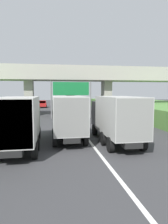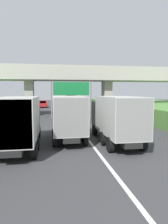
{
  "view_description": "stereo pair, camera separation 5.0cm",
  "coord_description": "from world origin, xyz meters",
  "views": [
    {
      "loc": [
        -2.84,
        1.12,
        3.73
      ],
      "look_at": [
        0.0,
        18.53,
        2.0
      ],
      "focal_mm": 32.16,
      "sensor_mm": 36.0,
      "label": 1
    },
    {
      "loc": [
        -2.79,
        1.11,
        3.73
      ],
      "look_at": [
        0.0,
        18.53,
        2.0
      ],
      "focal_mm": 32.16,
      "sensor_mm": 36.0,
      "label": 2
    }
  ],
  "objects": [
    {
      "name": "car_orange",
      "position": [
        5.16,
        23.08,
        0.86
      ],
      "size": [
        1.86,
        4.1,
        1.72
      ],
      "color": "orange",
      "rests_on": "ground"
    },
    {
      "name": "truck_silver",
      "position": [
        1.76,
        53.21,
        1.93
      ],
      "size": [
        2.44,
        7.3,
        3.44
      ],
      "color": "black",
      "rests_on": "ground"
    },
    {
      "name": "truck_white",
      "position": [
        -1.59,
        16.98,
        1.93
      ],
      "size": [
        2.44,
        7.3,
        3.44
      ],
      "color": "black",
      "rests_on": "ground"
    },
    {
      "name": "construction_barrel_4",
      "position": [
        6.58,
        24.66,
        0.46
      ],
      "size": [
        0.57,
        0.57,
        0.9
      ],
      "color": "orange",
      "rests_on": "ground"
    },
    {
      "name": "overhead_highway_sign",
      "position": [
        0.0,
        30.09,
        3.92
      ],
      "size": [
        5.88,
        0.18,
        5.31
      ],
      "color": "slate",
      "rests_on": "ground"
    },
    {
      "name": "overpass_bridge",
      "position": [
        0.0,
        33.69,
        5.9
      ],
      "size": [
        40.0,
        4.8,
        7.81
      ],
      "color": "#ADA89E",
      "rests_on": "ground"
    },
    {
      "name": "construction_barrel_3",
      "position": [
        6.56,
        19.56,
        0.46
      ],
      "size": [
        0.57,
        0.57,
        0.9
      ],
      "color": "orange",
      "rests_on": "ground"
    },
    {
      "name": "truck_green",
      "position": [
        -4.88,
        14.69,
        1.93
      ],
      "size": [
        2.44,
        7.3,
        3.44
      ],
      "color": "black",
      "rests_on": "ground"
    },
    {
      "name": "lane_centre_stripe",
      "position": [
        0.0,
        26.95,
        0.0
      ],
      "size": [
        0.2,
        93.9,
        0.01
      ],
      "primitive_type": "cube",
      "color": "white",
      "rests_on": "ground"
    },
    {
      "name": "truck_black",
      "position": [
        1.84,
        15.22,
        1.93
      ],
      "size": [
        2.44,
        7.3,
        3.44
      ],
      "color": "black",
      "rests_on": "ground"
    },
    {
      "name": "car_red",
      "position": [
        -4.94,
        51.56,
        0.86
      ],
      "size": [
        1.86,
        4.1,
        1.72
      ],
      "color": "red",
      "rests_on": "ground"
    }
  ]
}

